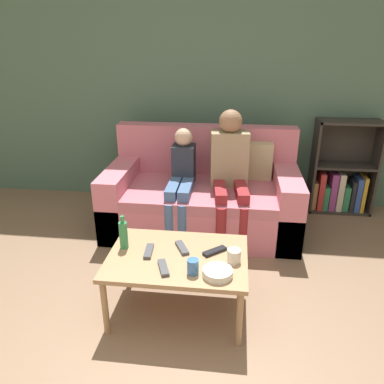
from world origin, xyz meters
name	(u,v)px	position (x,y,z in m)	size (l,w,h in m)	color
wall_back	(205,83)	(0.00, 2.79, 1.30)	(12.00, 0.06, 2.60)	#4C6B56
couch	(203,197)	(0.05, 2.08, 0.30)	(1.80, 0.97, 0.94)	#D1707F
bookshelf	(340,178)	(1.46, 2.63, 0.36)	(0.64, 0.28, 0.98)	#332D28
coffee_table	(178,261)	(0.00, 0.82, 0.39)	(0.91, 0.65, 0.43)	#A87F56
person_adult	(230,166)	(0.30, 1.97, 0.67)	(0.38, 0.68, 1.16)	maroon
person_child	(181,178)	(-0.13, 1.92, 0.56)	(0.21, 0.65, 0.98)	#476693
cup_near	(193,267)	(0.12, 0.64, 0.48)	(0.07, 0.07, 0.10)	#3D70B2
cup_far	(234,256)	(0.37, 0.79, 0.48)	(0.09, 0.09, 0.09)	silver
tv_remote_0	(182,248)	(0.02, 0.90, 0.44)	(0.12, 0.17, 0.02)	#47474C
tv_remote_1	(149,251)	(-0.19, 0.83, 0.44)	(0.06, 0.17, 0.02)	#47474C
tv_remote_2	(215,251)	(0.24, 0.89, 0.44)	(0.16, 0.15, 0.02)	black
tv_remote_3	(163,268)	(-0.06, 0.66, 0.44)	(0.10, 0.18, 0.02)	#47474C
snack_bowl	(218,273)	(0.27, 0.63, 0.45)	(0.18, 0.18, 0.05)	beige
bottle	(123,234)	(-0.37, 0.88, 0.53)	(0.06, 0.06, 0.24)	#33844C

